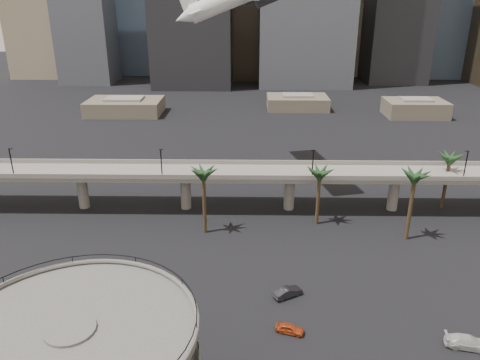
{
  "coord_description": "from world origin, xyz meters",
  "views": [
    {
      "loc": [
        2.06,
        -36.11,
        42.73
      ],
      "look_at": [
        1.0,
        28.0,
        17.26
      ],
      "focal_mm": 35.0,
      "sensor_mm": 36.0,
      "label": 1
    }
  ],
  "objects_px": {
    "car_b": "(288,292)",
    "car_c": "(468,342)",
    "car_a": "(290,329)",
    "overpass": "(237,176)"
  },
  "relations": [
    {
      "from": "car_b",
      "to": "car_c",
      "type": "xyz_separation_m",
      "value": [
        22.48,
        -10.66,
        0.05
      ]
    },
    {
      "from": "car_b",
      "to": "car_a",
      "type": "bearing_deg",
      "value": 147.81
    },
    {
      "from": "car_b",
      "to": "car_c",
      "type": "relative_size",
      "value": 0.83
    },
    {
      "from": "car_c",
      "to": "overpass",
      "type": "bearing_deg",
      "value": 47.39
    },
    {
      "from": "car_c",
      "to": "car_a",
      "type": "bearing_deg",
      "value": 95.1
    },
    {
      "from": "overpass",
      "to": "car_c",
      "type": "xyz_separation_m",
      "value": [
        30.8,
        -42.1,
        -6.52
      ]
    },
    {
      "from": "overpass",
      "to": "car_a",
      "type": "xyz_separation_m",
      "value": [
        7.96,
        -39.66,
        -6.68
      ]
    },
    {
      "from": "car_a",
      "to": "car_b",
      "type": "relative_size",
      "value": 0.83
    },
    {
      "from": "car_b",
      "to": "car_c",
      "type": "distance_m",
      "value": 24.88
    },
    {
      "from": "car_b",
      "to": "overpass",
      "type": "bearing_deg",
      "value": -14.93
    }
  ]
}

